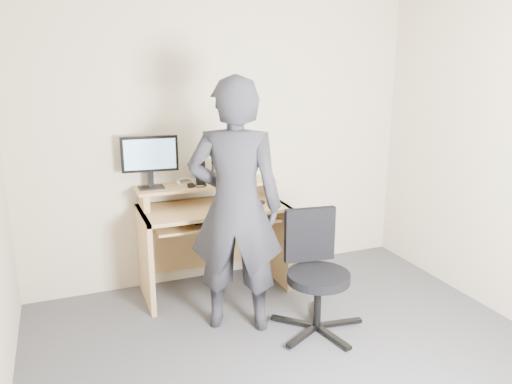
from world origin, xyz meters
TOP-DOWN VIEW (x-y plane):
  - ground at (0.00, 0.00)m, footprint 3.50×3.50m
  - back_wall at (0.00, 1.75)m, footprint 3.50×0.02m
  - desk at (-0.20, 1.53)m, footprint 1.20×0.60m
  - monitor at (-0.67, 1.61)m, footprint 0.45×0.13m
  - external_drive at (-0.25, 1.62)m, footprint 0.09×0.14m
  - travel_mug at (-0.12, 1.61)m, footprint 0.08×0.08m
  - smartphone at (0.17, 1.59)m, footprint 0.08×0.14m
  - charger at (-0.36, 1.52)m, footprint 0.05×0.05m
  - headphones at (-0.36, 1.68)m, footprint 0.16×0.16m
  - keyboard at (-0.15, 1.36)m, footprint 0.49×0.26m
  - mouse at (0.18, 1.35)m, footprint 0.11×0.08m
  - office_chair at (0.30, 0.58)m, footprint 0.67×0.68m
  - person at (-0.22, 0.82)m, footprint 0.79×0.68m

SIDE VIEW (x-z plane):
  - ground at x=0.00m, z-range 0.00..0.00m
  - office_chair at x=0.30m, z-range 0.04..0.90m
  - desk at x=-0.20m, z-range 0.09..1.00m
  - keyboard at x=-0.15m, z-range 0.65..0.68m
  - mouse at x=0.18m, z-range 0.75..0.79m
  - smartphone at x=0.17m, z-range 0.91..0.92m
  - headphones at x=-0.36m, z-range 0.89..0.95m
  - person at x=-0.22m, z-range 0.00..1.84m
  - charger at x=-0.36m, z-range 0.91..0.94m
  - travel_mug at x=-0.12m, z-range 0.91..1.08m
  - external_drive at x=-0.25m, z-range 0.91..1.11m
  - monitor at x=-0.67m, z-range 0.95..1.38m
  - back_wall at x=0.00m, z-range 0.00..2.50m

